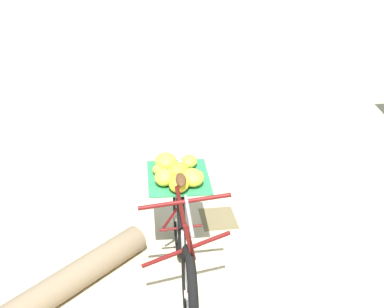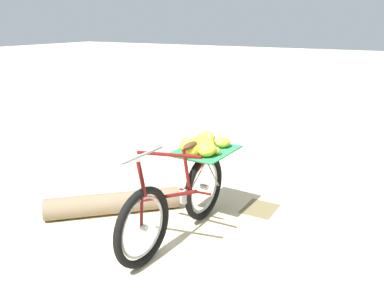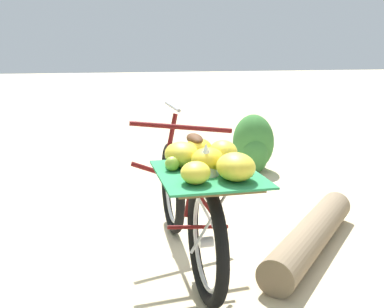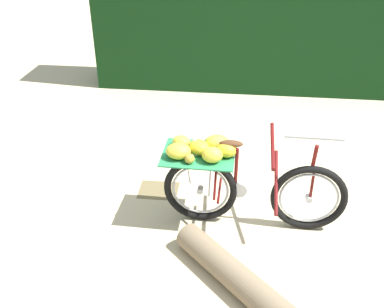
% 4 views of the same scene
% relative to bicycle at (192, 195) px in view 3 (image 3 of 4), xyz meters
% --- Properties ---
extents(ground_plane, '(60.00, 60.00, 0.00)m').
position_rel_bicycle_xyz_m(ground_plane, '(-0.37, -0.20, -0.53)').
color(ground_plane, beige).
extents(bicycle, '(1.79, 0.71, 1.03)m').
position_rel_bicycle_xyz_m(bicycle, '(0.00, 0.00, 0.00)').
color(bicycle, black).
rests_on(bicycle, ground_plane).
extents(fallen_log, '(1.20, 1.25, 0.24)m').
position_rel_bicycle_xyz_m(fallen_log, '(-0.06, 0.92, -0.41)').
color(fallen_log, '#7F6B51').
rests_on(fallen_log, ground_plane).
extents(shrub_cluster, '(0.72, 0.50, 0.69)m').
position_rel_bicycle_xyz_m(shrub_cluster, '(-2.32, 1.41, -0.22)').
color(shrub_cluster, '#387533').
rests_on(shrub_cluster, ground_plane).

